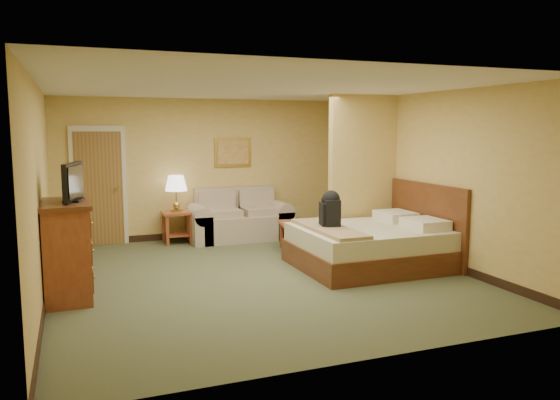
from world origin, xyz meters
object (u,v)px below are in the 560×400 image
bed (376,244)px  dresser (67,250)px  loveseat (239,223)px  coffee_table (303,231)px

bed → dresser: bearing=-179.9°
loveseat → bed: (1.32, -2.68, 0.02)m
loveseat → dresser: (-2.97, -2.68, 0.29)m
coffee_table → bed: (0.60, -1.35, -0.01)m
coffee_table → dresser: 3.94m
loveseat → coffee_table: loveseat is taller
dresser → bed: bed is taller
loveseat → bed: size_ratio=0.85×
loveseat → bed: 2.98m
coffee_table → dresser: size_ratio=0.74×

